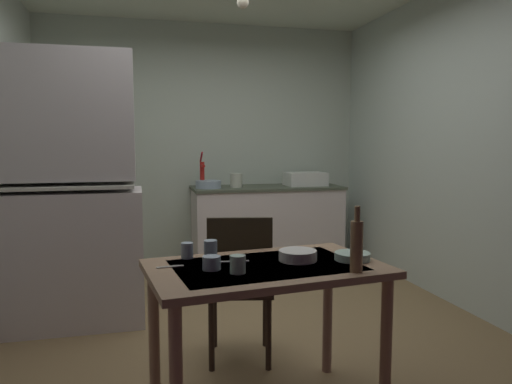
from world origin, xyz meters
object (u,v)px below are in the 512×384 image
Objects in this scene: hand_pump at (202,172)px; mug_dark at (238,264)px; sink_basin at (305,179)px; mixing_bowl_counter at (208,184)px; chair_far_side at (240,284)px; hutch_cabinet at (69,199)px; glass_bottle at (357,245)px; serving_bowl_wide at (298,255)px; dining_table at (266,287)px.

mug_dark is (-0.25, -3.12, -0.23)m from hand_pump.
sink_basin is at bearing -2.21° from hand_pump.
mixing_bowl_counter is 2.38m from chair_far_side.
hutch_cabinet is 6.53× the size of glass_bottle.
sink_basin is at bearing 74.37° from glass_bottle.
serving_bowl_wide is 0.35m from glass_bottle.
hand_pump reaches higher than mixing_bowl_counter.
hand_pump is at bearing 85.34° from mug_dark.
hutch_cabinet reaches higher than mixing_bowl_counter.
mixing_bowl_counter is at bearing -61.26° from hand_pump.
mixing_bowl_counter is at bearing 86.29° from chair_far_side.
sink_basin is 1.43× the size of glass_bottle.
mixing_bowl_counter is 2.86m from serving_bowl_wide.
sink_basin is at bearing 65.06° from mug_dark.
hand_pump reaches higher than mug_dark.
dining_table is at bearing -164.15° from serving_bowl_wide.
glass_bottle reaches higher than chair_far_side.
hutch_cabinet is at bearing 125.68° from dining_table.
sink_basin is at bearing 2.55° from mixing_bowl_counter.
mug_dark is at bearing -155.33° from serving_bowl_wide.
chair_far_side reaches higher than dining_table.
hutch_cabinet is 1.89m from dining_table.
hutch_cabinet is 1.90m from hand_pump.
mixing_bowl_counter is at bearing 94.24° from glass_bottle.
serving_bowl_wide is (0.09, -2.96, -0.24)m from hand_pump.
hand_pump is at bearing 177.79° from sink_basin.
sink_basin is at bearing 69.60° from serving_bowl_wide.
hand_pump is 0.17m from mixing_bowl_counter.
mixing_bowl_counter is at bearing 87.21° from dining_table.
sink_basin reaches higher than serving_bowl_wide.
sink_basin is at bearing 61.93° from chair_far_side.
hand_pump reaches higher than sink_basin.
serving_bowl_wide is at bearing 24.67° from mug_dark.
serving_bowl_wide is (0.04, -2.86, -0.12)m from mixing_bowl_counter.
mixing_bowl_counter is 0.23× the size of dining_table.
hand_pump is 3.24m from glass_bottle.
chair_far_side reaches higher than mug_dark.
sink_basin is 1.12m from mixing_bowl_counter.
serving_bowl_wide is at bearing -88.24° from hand_pump.
mug_dark reaches higher than serving_bowl_wide.
dining_table is 6.26× the size of serving_bowl_wide.
dining_table is at bearing -89.05° from chair_far_side.
sink_basin is 3.11m from serving_bowl_wide.
mug_dark is at bearing -94.66° from hand_pump.
glass_bottle reaches higher than sink_basin.
chair_far_side is at bearing -41.12° from hutch_cabinet.
hand_pump is 2.02× the size of serving_bowl_wide.
hand_pump is 0.42× the size of chair_far_side.
sink_basin is 3.30m from glass_bottle.
hand_pump is (1.18, 1.49, 0.09)m from hutch_cabinet.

